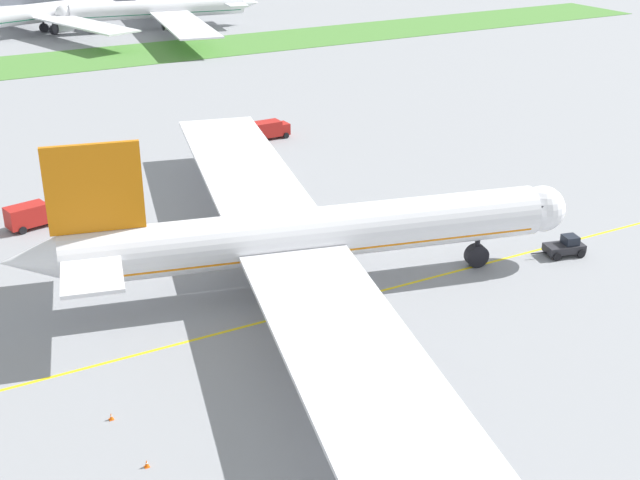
% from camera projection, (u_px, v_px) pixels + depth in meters
% --- Properties ---
extents(ground_plane, '(600.00, 600.00, 0.00)m').
position_uv_depth(ground_plane, '(353.00, 306.00, 79.42)').
color(ground_plane, gray).
rests_on(ground_plane, ground).
extents(apron_taxi_line, '(280.00, 0.36, 0.01)m').
position_uv_depth(apron_taxi_line, '(346.00, 300.00, 80.43)').
color(apron_taxi_line, yellow).
rests_on(apron_taxi_line, ground).
extents(grass_median_strip, '(320.00, 24.00, 0.10)m').
position_uv_depth(grass_median_strip, '(52.00, 63.00, 179.17)').
color(grass_median_strip, '#4C8438').
rests_on(grass_median_strip, ground).
extents(airliner_foreground, '(54.32, 88.64, 16.22)m').
position_uv_depth(airliner_foreground, '(302.00, 236.00, 80.67)').
color(airliner_foreground, white).
rests_on(airliner_foreground, ground).
extents(pushback_tug, '(6.01, 3.25, 2.15)m').
position_uv_depth(pushback_tug, '(565.00, 246.00, 89.50)').
color(pushback_tug, '#26262B').
rests_on(pushback_tug, ground).
extents(ground_crew_wingwalker_port, '(0.25, 0.59, 1.69)m').
position_uv_depth(ground_crew_wingwalker_port, '(239.00, 254.00, 87.59)').
color(ground_crew_wingwalker_port, black).
rests_on(ground_crew_wingwalker_port, ground).
extents(traffic_cone_near_nose, '(0.36, 0.36, 0.58)m').
position_uv_depth(traffic_cone_near_nose, '(147.00, 464.00, 57.86)').
color(traffic_cone_near_nose, '#F2590C').
rests_on(traffic_cone_near_nose, ground).
extents(traffic_cone_port_wing, '(0.36, 0.36, 0.58)m').
position_uv_depth(traffic_cone_port_wing, '(111.00, 416.00, 62.85)').
color(traffic_cone_port_wing, '#F2590C').
rests_on(traffic_cone_port_wing, ground).
extents(service_truck_baggage_loader, '(5.66, 2.76, 2.72)m').
position_uv_depth(service_truck_baggage_loader, '(270.00, 129.00, 128.30)').
color(service_truck_baggage_loader, '#B21E19').
rests_on(service_truck_baggage_loader, ground).
extents(service_truck_fuel_bowser, '(6.26, 3.63, 2.79)m').
position_uv_depth(service_truck_fuel_bowser, '(32.00, 215.00, 96.30)').
color(service_truck_fuel_bowser, '#B21E19').
rests_on(service_truck_fuel_bowser, ground).
extents(parked_airliner_far_left, '(44.93, 72.44, 15.02)m').
position_uv_depth(parked_airliner_far_left, '(38.00, 14.00, 208.16)').
color(parked_airliner_far_left, white).
rests_on(parked_airliner_far_left, ground).
extents(parked_airliner_far_centre, '(51.65, 84.23, 14.72)m').
position_uv_depth(parked_airliner_far_centre, '(162.00, 9.00, 215.57)').
color(parked_airliner_far_centre, white).
rests_on(parked_airliner_far_centre, ground).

